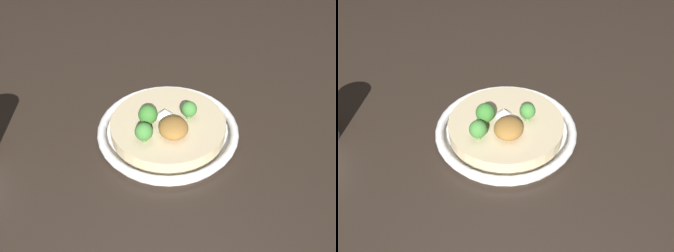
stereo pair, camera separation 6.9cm
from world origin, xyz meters
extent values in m
plane|color=#2D231C|center=(0.00, 0.00, 0.00)|extent=(6.00, 6.00, 0.00)
cylinder|color=white|center=(0.00, 0.00, 0.00)|extent=(0.28, 0.28, 0.01)
torus|color=white|center=(0.00, 0.00, 0.02)|extent=(0.30, 0.30, 0.02)
cylinder|color=#CCB78E|center=(0.00, 0.00, 0.02)|extent=(0.24, 0.24, 0.03)
cone|color=white|center=(0.02, 0.01, 0.05)|extent=(0.04, 0.04, 0.02)
ellipsoid|color=olive|center=(-0.04, -0.01, 0.06)|extent=(0.07, 0.06, 0.03)
cylinder|color=#668E47|center=(-0.06, 0.05, 0.05)|extent=(0.01, 0.01, 0.02)
sphere|color=#428438|center=(-0.06, 0.05, 0.06)|extent=(0.04, 0.04, 0.04)
cylinder|color=#759E4C|center=(-0.01, 0.04, 0.05)|extent=(0.02, 0.02, 0.02)
sphere|color=#387A2D|center=(-0.01, 0.04, 0.07)|extent=(0.04, 0.04, 0.04)
cylinder|color=#668E47|center=(0.01, -0.04, 0.05)|extent=(0.01, 0.01, 0.02)
sphere|color=#428438|center=(0.01, -0.04, 0.06)|extent=(0.03, 0.03, 0.03)
camera|label=1|loc=(-0.52, 0.01, 0.49)|focal=35.00mm
camera|label=2|loc=(-0.52, -0.06, 0.49)|focal=35.00mm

